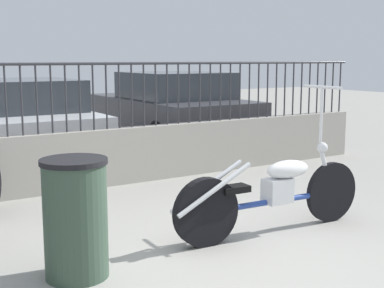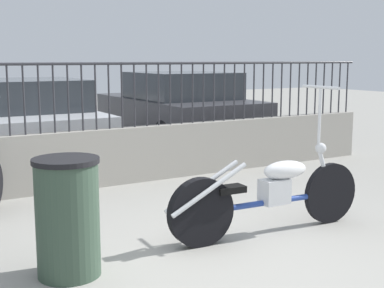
# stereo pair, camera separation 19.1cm
# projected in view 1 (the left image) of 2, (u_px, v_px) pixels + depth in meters

# --- Properties ---
(ground_plane) EXTENTS (40.00, 40.00, 0.00)m
(ground_plane) POSITION_uv_depth(u_px,v_px,m) (221.00, 265.00, 4.39)
(ground_plane) COLOR gray
(low_wall) EXTENTS (9.68, 0.18, 0.76)m
(low_wall) POSITION_uv_depth(u_px,v_px,m) (82.00, 160.00, 6.90)
(low_wall) COLOR #9E998E
(low_wall) RESTS_ON ground_plane
(fence_railing) EXTENTS (9.68, 0.04, 0.87)m
(fence_railing) POSITION_uv_depth(u_px,v_px,m) (79.00, 86.00, 6.75)
(fence_railing) COLOR #2D2D33
(fence_railing) RESTS_ON low_wall
(motorcycle_blue) EXTENTS (2.16, 0.52, 1.42)m
(motorcycle_blue) POSITION_uv_depth(u_px,v_px,m) (266.00, 194.00, 5.11)
(motorcycle_blue) COLOR black
(motorcycle_blue) RESTS_ON ground_plane
(trash_bin) EXTENTS (0.51, 0.51, 0.93)m
(trash_bin) POSITION_uv_depth(u_px,v_px,m) (76.00, 218.00, 4.09)
(trash_bin) COLOR #334738
(trash_bin) RESTS_ON ground_plane
(car_silver) EXTENTS (1.91, 4.10, 1.34)m
(car_silver) POSITION_uv_depth(u_px,v_px,m) (22.00, 118.00, 9.08)
(car_silver) COLOR black
(car_silver) RESTS_ON ground_plane
(car_dark_grey) EXTENTS (1.97, 3.95, 1.41)m
(car_dark_grey) POSITION_uv_depth(u_px,v_px,m) (171.00, 108.00, 10.52)
(car_dark_grey) COLOR black
(car_dark_grey) RESTS_ON ground_plane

